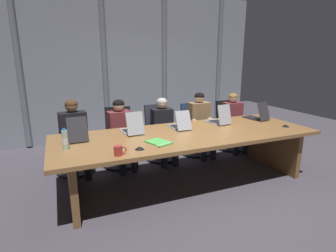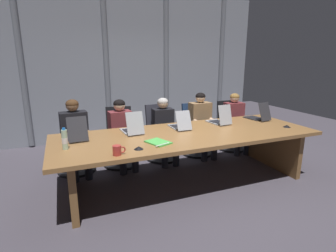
% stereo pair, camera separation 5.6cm
% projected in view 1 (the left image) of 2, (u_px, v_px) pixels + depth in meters
% --- Properties ---
extents(ground_plane, '(11.81, 11.81, 0.00)m').
position_uv_depth(ground_plane, '(187.00, 182.00, 3.93)').
color(ground_plane, '#47424C').
extents(conference_table, '(3.68, 1.30, 0.75)m').
position_uv_depth(conference_table, '(188.00, 143.00, 3.78)').
color(conference_table, olive).
rests_on(conference_table, ground_plane).
extents(curtain_backdrop, '(5.91, 0.17, 3.18)m').
position_uv_depth(curtain_backdrop, '(134.00, 67.00, 5.95)').
color(curtain_backdrop, gray).
rests_on(curtain_backdrop, ground_plane).
extents(laptop_left_end, '(0.26, 0.48, 0.31)m').
position_uv_depth(laptop_left_end, '(77.00, 134.00, 3.46)').
color(laptop_left_end, '#2D2D33').
rests_on(laptop_left_end, conference_table).
extents(laptop_left_mid, '(0.26, 0.44, 0.32)m').
position_uv_depth(laptop_left_mid, '(132.00, 129.00, 3.73)').
color(laptop_left_mid, '#A8ADB7').
rests_on(laptop_left_mid, conference_table).
extents(laptop_center, '(0.23, 0.43, 0.29)m').
position_uv_depth(laptop_center, '(179.00, 125.00, 3.99)').
color(laptop_center, '#A8ADB7').
rests_on(laptop_center, conference_table).
extents(laptop_right_mid, '(0.27, 0.43, 0.32)m').
position_uv_depth(laptop_right_mid, '(219.00, 120.00, 4.28)').
color(laptop_right_mid, '#A8ADB7').
rests_on(laptop_right_mid, conference_table).
extents(laptop_right_end, '(0.28, 0.46, 0.31)m').
position_uv_depth(laptop_right_end, '(256.00, 116.00, 4.58)').
color(laptop_right_end, '#2D2D33').
rests_on(laptop_right_end, conference_table).
extents(office_chair_left_end, '(0.60, 0.60, 0.91)m').
position_uv_depth(office_chair_left_end, '(75.00, 150.00, 4.25)').
color(office_chair_left_end, black).
rests_on(office_chair_left_end, ground_plane).
extents(office_chair_left_mid, '(0.60, 0.61, 0.97)m').
position_uv_depth(office_chair_left_mid, '(120.00, 144.00, 4.53)').
color(office_chair_left_mid, black).
rests_on(office_chair_left_mid, ground_plane).
extents(office_chair_center, '(0.60, 0.60, 0.97)m').
position_uv_depth(office_chair_center, '(160.00, 139.00, 4.81)').
color(office_chair_center, '#2D2D38').
rests_on(office_chair_center, ground_plane).
extents(office_chair_right_mid, '(0.60, 0.60, 0.94)m').
position_uv_depth(office_chair_right_mid, '(195.00, 135.00, 5.08)').
color(office_chair_right_mid, navy).
rests_on(office_chair_right_mid, ground_plane).
extents(office_chair_right_end, '(0.60, 0.60, 0.95)m').
position_uv_depth(office_chair_right_end, '(230.00, 131.00, 5.37)').
color(office_chair_right_end, black).
rests_on(office_chair_right_end, ground_plane).
extents(person_left_end, '(0.45, 0.57, 1.17)m').
position_uv_depth(person_left_end, '(75.00, 133.00, 4.04)').
color(person_left_end, black).
rests_on(person_left_end, ground_plane).
extents(person_left_mid, '(0.41, 0.57, 1.13)m').
position_uv_depth(person_left_mid, '(121.00, 130.00, 4.31)').
color(person_left_mid, brown).
rests_on(person_left_mid, ground_plane).
extents(person_center, '(0.37, 0.55, 1.11)m').
position_uv_depth(person_center, '(164.00, 126.00, 4.59)').
color(person_center, black).
rests_on(person_center, ground_plane).
extents(person_right_mid, '(0.40, 0.55, 1.17)m').
position_uv_depth(person_right_mid, '(201.00, 121.00, 4.87)').
color(person_right_mid, olive).
rests_on(person_right_mid, ground_plane).
extents(person_right_end, '(0.40, 0.57, 1.12)m').
position_uv_depth(person_right_end, '(234.00, 119.00, 5.15)').
color(person_right_end, brown).
rests_on(person_right_end, ground_plane).
extents(water_bottle_primary, '(0.07, 0.07, 0.25)m').
position_uv_depth(water_bottle_primary, '(65.00, 140.00, 3.03)').
color(water_bottle_primary, '#ADD1B2').
rests_on(water_bottle_primary, conference_table).
extents(coffee_mug_near, '(0.14, 0.09, 0.11)m').
position_uv_depth(coffee_mug_near, '(119.00, 151.00, 2.87)').
color(coffee_mug_near, '#B2332D').
rests_on(coffee_mug_near, conference_table).
extents(conference_mic_left_side, '(0.11, 0.11, 0.03)m').
position_uv_depth(conference_mic_left_side, '(286.00, 126.00, 4.09)').
color(conference_mic_left_side, black).
rests_on(conference_mic_left_side, conference_table).
extents(conference_mic_middle, '(0.11, 0.11, 0.03)m').
position_uv_depth(conference_mic_middle, '(140.00, 148.00, 3.06)').
color(conference_mic_middle, black).
rests_on(conference_mic_middle, conference_table).
extents(spiral_notepad, '(0.31, 0.36, 0.03)m').
position_uv_depth(spiral_notepad, '(159.00, 142.00, 3.30)').
color(spiral_notepad, '#4CB74C').
rests_on(spiral_notepad, conference_table).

